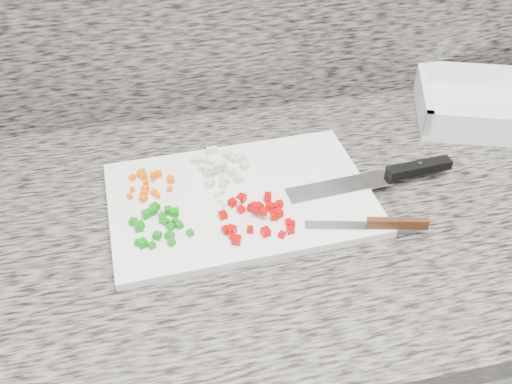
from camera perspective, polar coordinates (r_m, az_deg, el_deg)
The scene contains 11 objects.
cabinet at distance 1.24m, azimuth 2.74°, elevation -17.83°, with size 3.92×0.62×0.86m, color silver.
countertop at distance 0.89m, azimuth 3.63°, elevation -2.39°, with size 3.96×0.64×0.04m, color #67625B.
cutting_board at distance 0.88m, azimuth -1.55°, elevation -0.68°, with size 0.40×0.27×0.01m, color white.
carrot_pile at distance 0.91m, azimuth -10.63°, elevation 0.92°, with size 0.08×0.08×0.02m.
onion_pile at distance 0.93m, azimuth -3.66°, elevation 2.61°, with size 0.09×0.11×0.02m.
green_pepper_pile at distance 0.84m, azimuth -9.90°, elevation -3.18°, with size 0.09×0.09×0.01m.
red_pepper_pile at distance 0.83m, azimuth 0.04°, elevation -2.33°, with size 0.11×0.10×0.02m.
garlic_pile at distance 0.87m, azimuth -2.73°, elevation -0.70°, with size 0.03×0.04×0.01m.
chef_knife at distance 0.93m, azimuth 13.44°, elevation 1.74°, with size 0.28×0.05×0.02m.
paring_knife at distance 0.84m, azimuth 12.47°, elevation -3.15°, with size 0.17×0.06×0.02m.
tray at distance 1.16m, azimuth 22.69°, elevation 7.76°, with size 0.33×0.28×0.06m.
Camera 1 is at (-0.20, 0.81, 1.48)m, focal length 40.00 mm.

